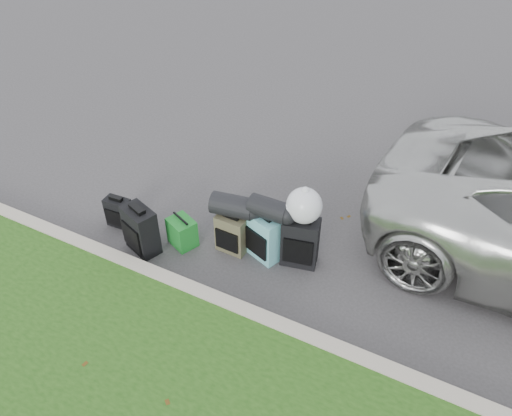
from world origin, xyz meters
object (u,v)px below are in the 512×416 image
at_px(suitcase_olive, 232,233).
at_px(suitcase_large_black_right, 300,242).
at_px(suitcase_small_black, 119,212).
at_px(suitcase_teal, 264,236).
at_px(suitcase_large_black_left, 141,230).
at_px(tote_navy, 230,211).
at_px(tote_green, 182,232).

xyz_separation_m(suitcase_olive, suitcase_large_black_right, (0.86, 0.18, 0.07)).
bearing_deg(suitcase_small_black, suitcase_olive, 6.39).
relative_size(suitcase_teal, suitcase_large_black_right, 0.95).
bearing_deg(suitcase_teal, suitcase_olive, -148.12).
xyz_separation_m(suitcase_large_black_left, suitcase_large_black_right, (1.88, 0.71, 0.01)).
xyz_separation_m(suitcase_large_black_right, tote_navy, (-1.18, 0.32, -0.19)).
height_order(suitcase_large_black_left, tote_navy, suitcase_large_black_left).
xyz_separation_m(suitcase_small_black, suitcase_large_black_right, (2.47, 0.46, 0.12)).
height_order(suitcase_large_black_right, tote_navy, suitcase_large_black_right).
bearing_deg(suitcase_large_black_right, tote_navy, 152.37).
distance_m(suitcase_large_black_left, tote_green, 0.52).
distance_m(suitcase_large_black_left, suitcase_teal, 1.57).
relative_size(suitcase_large_black_left, suitcase_large_black_right, 0.97).
height_order(suitcase_small_black, tote_navy, suitcase_small_black).
xyz_separation_m(suitcase_large_black_left, suitcase_teal, (1.44, 0.62, -0.01)).
bearing_deg(suitcase_small_black, tote_navy, 27.87).
xyz_separation_m(suitcase_large_black_right, tote_green, (-1.49, -0.39, -0.14)).
xyz_separation_m(suitcase_small_black, suitcase_teal, (2.02, 0.37, 0.10)).
height_order(suitcase_small_black, suitcase_large_black_right, suitcase_large_black_right).
relative_size(suitcase_small_black, suitcase_teal, 0.68).
height_order(suitcase_small_black, tote_green, suitcase_small_black).
distance_m(suitcase_large_black_left, tote_navy, 1.26).
bearing_deg(tote_navy, tote_green, -108.95).
height_order(suitcase_teal, tote_green, suitcase_teal).
relative_size(suitcase_small_black, suitcase_large_black_left, 0.66).
xyz_separation_m(suitcase_olive, suitcase_teal, (0.42, 0.09, 0.05)).
relative_size(suitcase_olive, suitcase_teal, 0.85).
height_order(suitcase_large_black_left, tote_green, suitcase_large_black_left).
bearing_deg(tote_green, tote_navy, 89.63).
bearing_deg(suitcase_small_black, tote_green, 0.47).
distance_m(suitcase_small_black, suitcase_olive, 1.63).
distance_m(suitcase_small_black, suitcase_teal, 2.06).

